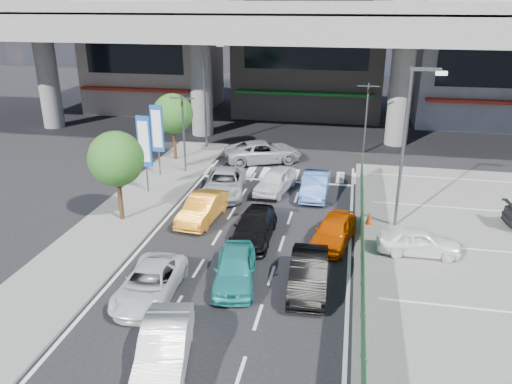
% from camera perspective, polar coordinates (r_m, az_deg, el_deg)
% --- Properties ---
extents(ground, '(120.00, 120.00, 0.00)m').
position_cam_1_polar(ground, '(21.59, -2.47, -9.10)').
color(ground, black).
rests_on(ground, ground).
extents(parking_lot, '(12.00, 28.00, 0.06)m').
position_cam_1_polar(parking_lot, '(23.76, 25.88, -8.32)').
color(parking_lot, slate).
rests_on(parking_lot, ground).
extents(sidewalk_left, '(4.00, 30.00, 0.12)m').
position_cam_1_polar(sidewalk_left, '(27.15, -15.01, -3.05)').
color(sidewalk_left, slate).
rests_on(sidewalk_left, ground).
extents(fence_run, '(0.16, 22.00, 1.80)m').
position_cam_1_polar(fence_run, '(21.57, 12.06, -6.89)').
color(fence_run, '#1B5024').
rests_on(fence_run, ground).
extents(expressway, '(64.00, 14.00, 10.75)m').
position_cam_1_polar(expressway, '(40.39, 4.93, 18.16)').
color(expressway, slate).
rests_on(expressway, ground).
extents(building_west, '(12.00, 10.90, 13.00)m').
position_cam_1_polar(building_west, '(54.26, -11.62, 16.20)').
color(building_west, '#AD9F8B').
rests_on(building_west, ground).
extents(building_center, '(14.00, 10.90, 15.00)m').
position_cam_1_polar(building_center, '(51.36, 6.32, 17.35)').
color(building_center, gray).
rests_on(building_center, ground).
extents(building_east, '(12.00, 10.90, 12.00)m').
position_cam_1_polar(building_east, '(51.60, 24.68, 13.96)').
color(building_east, gray).
rests_on(building_east, ground).
extents(traffic_light_left, '(1.60, 1.24, 5.20)m').
position_cam_1_polar(traffic_light_left, '(32.67, -8.37, 8.73)').
color(traffic_light_left, '#595B60').
rests_on(traffic_light_left, ground).
extents(traffic_light_right, '(1.60, 1.24, 5.20)m').
position_cam_1_polar(traffic_light_right, '(37.75, 12.62, 10.13)').
color(traffic_light_right, '#595B60').
rests_on(traffic_light_right, ground).
extents(street_lamp_right, '(1.65, 0.22, 8.00)m').
position_cam_1_polar(street_lamp_right, '(25.00, 17.01, 6.13)').
color(street_lamp_right, '#595B60').
rests_on(street_lamp_right, ground).
extents(street_lamp_left, '(1.65, 0.22, 8.00)m').
position_cam_1_polar(street_lamp_left, '(38.16, -5.65, 11.92)').
color(street_lamp_left, '#595B60').
rests_on(street_lamp_left, ground).
extents(signboard_near, '(0.80, 0.14, 4.70)m').
position_cam_1_polar(signboard_near, '(29.63, -12.64, 5.40)').
color(signboard_near, '#595B60').
rests_on(signboard_near, ground).
extents(signboard_far, '(0.80, 0.14, 4.70)m').
position_cam_1_polar(signboard_far, '(32.45, -11.22, 6.88)').
color(signboard_far, '#595B60').
rests_on(signboard_far, ground).
extents(tree_near, '(2.80, 2.80, 4.80)m').
position_cam_1_polar(tree_near, '(26.00, -15.70, 3.65)').
color(tree_near, '#382314').
rests_on(tree_near, ground).
extents(tree_far, '(2.80, 2.80, 4.80)m').
position_cam_1_polar(tree_far, '(35.62, -9.48, 8.80)').
color(tree_far, '#382314').
rests_on(tree_far, ground).
extents(hatch_white_back_mid, '(2.30, 4.40, 1.38)m').
position_cam_1_polar(hatch_white_back_mid, '(16.63, -10.43, -17.08)').
color(hatch_white_back_mid, silver).
rests_on(hatch_white_back_mid, ground).
extents(sedan_white_mid_left, '(2.21, 4.47, 1.22)m').
position_cam_1_polar(sedan_white_mid_left, '(20.05, -12.06, -10.17)').
color(sedan_white_mid_left, silver).
rests_on(sedan_white_mid_left, ground).
extents(taxi_teal_mid, '(2.25, 4.26, 1.38)m').
position_cam_1_polar(taxi_teal_mid, '(20.48, -2.41, -8.69)').
color(taxi_teal_mid, teal).
rests_on(taxi_teal_mid, ground).
extents(hatch_black_mid_right, '(1.64, 4.25, 1.38)m').
position_cam_1_polar(hatch_black_mid_right, '(20.18, 6.02, -9.28)').
color(hatch_black_mid_right, black).
rests_on(hatch_black_mid_right, ground).
extents(taxi_orange_left, '(1.92, 4.32, 1.38)m').
position_cam_1_polar(taxi_orange_left, '(26.16, -6.09, -1.85)').
color(taxi_orange_left, orange).
rests_on(taxi_orange_left, ground).
extents(sedan_black_mid, '(1.85, 4.47, 1.29)m').
position_cam_1_polar(sedan_black_mid, '(24.01, -0.22, -4.04)').
color(sedan_black_mid, black).
rests_on(sedan_black_mid, ground).
extents(taxi_orange_right, '(2.36, 4.23, 1.36)m').
position_cam_1_polar(taxi_orange_right, '(23.88, 8.88, -4.36)').
color(taxi_orange_right, '#C44300').
rests_on(taxi_orange_right, ground).
extents(wagon_silver_front_left, '(2.99, 5.25, 1.38)m').
position_cam_1_polar(wagon_silver_front_left, '(29.60, -3.63, 1.04)').
color(wagon_silver_front_left, '#AFB3B8').
rests_on(wagon_silver_front_left, ground).
extents(sedan_white_front_mid, '(2.45, 4.30, 1.38)m').
position_cam_1_polar(sedan_white_front_mid, '(29.90, 2.23, 1.28)').
color(sedan_white_front_mid, silver).
rests_on(sedan_white_front_mid, ground).
extents(kei_truck_front_right, '(1.51, 4.21, 1.38)m').
position_cam_1_polar(kei_truck_front_right, '(29.46, 6.80, 0.83)').
color(kei_truck_front_right, '#466ABB').
rests_on(kei_truck_front_right, ground).
extents(crossing_wagon_silver, '(6.00, 4.48, 1.51)m').
position_cam_1_polar(crossing_wagon_silver, '(35.43, 0.84, 4.63)').
color(crossing_wagon_silver, gray).
rests_on(crossing_wagon_silver, ground).
extents(parked_sedan_white, '(3.71, 1.54, 1.26)m').
position_cam_1_polar(parked_sedan_white, '(23.75, 18.12, -5.36)').
color(parked_sedan_white, white).
rests_on(parked_sedan_white, parking_lot).
extents(traffic_cone, '(0.41, 0.41, 0.69)m').
position_cam_1_polar(traffic_cone, '(26.23, 12.82, -2.90)').
color(traffic_cone, '#E43B0C').
rests_on(traffic_cone, parking_lot).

